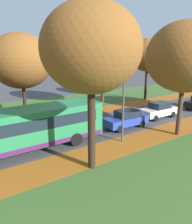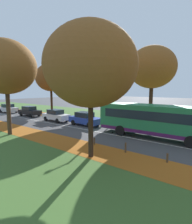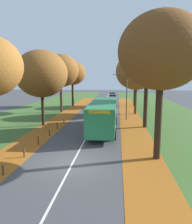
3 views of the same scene
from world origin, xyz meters
The scene contains 18 objects.
leaf_litter_left centered at (-4.60, 14.00, 0.01)m, with size 2.80×60.00×0.00m, color #9E5619.
grass_verge_right centered at (9.20, 20.00, 0.00)m, with size 12.00×90.00×0.01m, color #3D6028.
leaf_litter_right centered at (4.60, 14.00, 0.01)m, with size 2.80×60.00×0.00m, color #9E5619.
road_centre_line centered at (0.00, 20.00, 0.00)m, with size 0.12×80.00×0.01m, color silver.
tree_left_near centered at (-5.61, 10.68, 5.86)m, with size 5.81×5.81×8.48m.
tree_left_mid centered at (-6.04, 20.57, 6.46)m, with size 5.66×5.66×9.02m.
tree_right_near centered at (5.90, 10.99, 6.86)m, with size 5.34×5.34×9.29m.
tree_right_mid centered at (5.52, 19.89, 6.31)m, with size 6.05×6.05×9.04m.
tree_right_far centered at (6.10, 29.39, 6.46)m, with size 5.47×5.47×8.94m.
bollard_fourth centered at (-3.55, 6.40, 0.29)m, with size 0.12×0.12×0.58m, color #4C3823.
bollard_fifth centered at (-3.57, 9.20, 0.35)m, with size 0.12×0.12×0.71m, color #4C3823.
bollard_sixth centered at (-3.53, 12.01, 0.28)m, with size 0.12×0.12×0.56m, color #4C3823.
streetlamp_right centered at (3.67, 15.08, 3.74)m, with size 1.89×0.28×6.00m.
bus centered at (1.43, 8.91, 1.70)m, with size 2.70×10.41×2.98m.
car_blue_lead centered at (1.72, 17.53, 0.81)m, with size 1.87×4.24×1.62m.
car_white_following centered at (1.33, 22.53, 0.81)m, with size 1.92×4.27×1.62m.
car_black_third_in_line centered at (1.72, 29.59, 0.81)m, with size 1.85×4.23×1.62m.
car_silver_fourth_in_line centered at (1.69, 36.64, 0.81)m, with size 1.93×4.27×1.62m.
Camera 2 is at (-14.18, 3.69, 4.43)m, focal length 28.00 mm.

